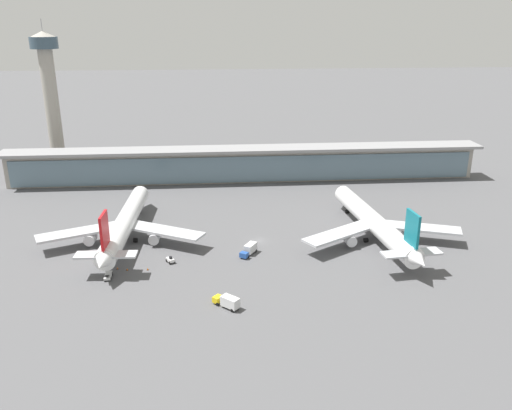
# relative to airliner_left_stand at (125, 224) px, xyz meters

# --- Properties ---
(ground_plane) EXTENTS (1200.00, 1200.00, 0.00)m
(ground_plane) POSITION_rel_airliner_left_stand_xyz_m (42.51, -3.97, -5.71)
(ground_plane) COLOR #515154
(airliner_left_stand) EXTENTS (52.32, 68.06, 18.13)m
(airliner_left_stand) POSITION_rel_airliner_left_stand_xyz_m (0.00, 0.00, 0.00)
(airliner_left_stand) COLOR white
(airliner_left_stand) RESTS_ON ground
(airliner_centre_stand) EXTENTS (52.09, 68.09, 18.13)m
(airliner_centre_stand) POSITION_rel_airliner_left_stand_xyz_m (79.51, -5.90, 0.00)
(airliner_centre_stand) COLOR white
(airliner_centre_stand) RESTS_ON ground
(service_truck_near_nose_white) EXTENTS (2.92, 3.33, 2.05)m
(service_truck_near_nose_white) POSITION_rel_airliner_left_stand_xyz_m (15.42, -17.69, -4.83)
(service_truck_near_nose_white) COLOR silver
(service_truck_near_nose_white) RESTS_ON ground
(service_truck_under_wing_white) EXTENTS (2.16, 6.87, 2.70)m
(service_truck_under_wing_white) POSITION_rel_airliner_left_stand_xyz_m (-0.92, -26.13, -4.90)
(service_truck_under_wing_white) COLOR silver
(service_truck_under_wing_white) RESTS_ON ground
(service_truck_mid_apron_blue) EXTENTS (5.83, 7.41, 3.10)m
(service_truck_mid_apron_blue) POSITION_rel_airliner_left_stand_xyz_m (38.74, -13.93, -4.02)
(service_truck_mid_apron_blue) COLOR #234C9E
(service_truck_mid_apron_blue) RESTS_ON ground
(service_truck_by_tail_yellow) EXTENTS (6.94, 6.63, 3.10)m
(service_truck_by_tail_yellow) POSITION_rel_airliner_left_stand_xyz_m (31.29, -44.22, -4.02)
(service_truck_by_tail_yellow) COLOR yellow
(service_truck_by_tail_yellow) RESTS_ON ground
(terminal_building) EXTENTS (204.67, 12.80, 15.20)m
(terminal_building) POSITION_rel_airliner_left_stand_xyz_m (42.51, 61.91, 2.16)
(terminal_building) COLOR #9E998E
(terminal_building) RESTS_ON ground
(control_tower) EXTENTS (12.00, 12.00, 67.11)m
(control_tower) POSITION_rel_airliner_left_stand_xyz_m (-43.56, 87.32, 30.96)
(control_tower) COLOR #9E998E
(control_tower) RESTS_ON ground
(safety_cone_alpha) EXTENTS (0.62, 0.62, 0.70)m
(safety_cone_alpha) POSITION_rel_airliner_left_stand_xyz_m (9.35, -21.99, -5.39)
(safety_cone_alpha) COLOR orange
(safety_cone_alpha) RESTS_ON ground
(safety_cone_bravo) EXTENTS (0.62, 0.62, 0.70)m
(safety_cone_bravo) POSITION_rel_airliner_left_stand_xyz_m (0.72, -20.76, -5.39)
(safety_cone_bravo) COLOR orange
(safety_cone_bravo) RESTS_ON ground
(safety_cone_charlie) EXTENTS (0.62, 0.62, 0.70)m
(safety_cone_charlie) POSITION_rel_airliner_left_stand_xyz_m (3.55, -21.66, -5.39)
(safety_cone_charlie) COLOR orange
(safety_cone_charlie) RESTS_ON ground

